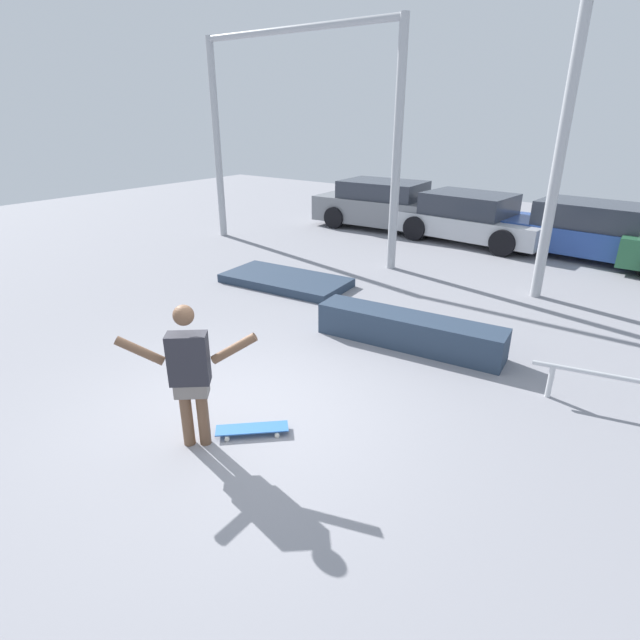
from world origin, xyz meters
name	(u,v)px	position (x,y,z in m)	size (l,w,h in m)	color
ground_plane	(243,418)	(0.00, 0.00, 0.00)	(36.00, 36.00, 0.00)	gray
skateboarder	(190,371)	(-0.06, -0.66, 0.91)	(1.17, 1.00, 1.64)	brown
skateboard	(252,429)	(0.31, -0.17, 0.06)	(0.74, 0.72, 0.08)	#2D66B2
grind_box	(409,331)	(0.65, 3.00, 0.25)	(2.94, 0.58, 0.50)	#28384C
manual_pad	(286,280)	(-2.84, 4.16, 0.09)	(2.67, 1.30, 0.18)	#28384C
canopy_support_left	(295,118)	(-4.47, 6.57, 3.26)	(5.85, 0.20, 5.22)	#A5A8AD
parked_car_grey	(386,206)	(-3.91, 10.31, 0.70)	(4.57, 2.18, 1.44)	slate
parked_car_silver	(471,219)	(-1.14, 10.19, 0.64)	(4.30, 2.31, 1.33)	#B7BABF
parked_car_blue	(593,232)	(1.94, 10.33, 0.65)	(4.51, 2.14, 1.36)	#284793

